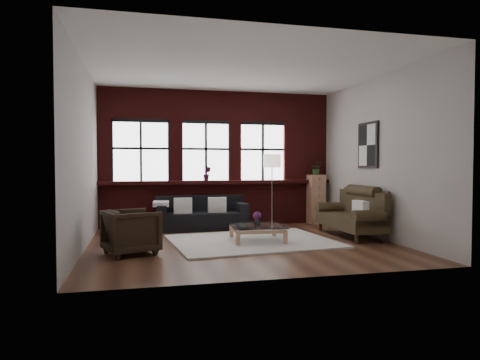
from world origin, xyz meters
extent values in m
plane|color=#49291A|center=(0.00, 0.00, 0.00)|extent=(5.50, 5.50, 0.00)
plane|color=white|center=(0.00, 0.00, 3.20)|extent=(5.50, 5.50, 0.00)
plane|color=#B7B0AA|center=(0.00, 2.50, 1.60)|extent=(5.50, 0.00, 5.50)
plane|color=#B7B0AA|center=(0.00, -2.50, 1.60)|extent=(5.50, 0.00, 5.50)
plane|color=#B7B0AA|center=(-2.75, 0.00, 1.60)|extent=(0.00, 5.00, 5.00)
plane|color=#B7B0AA|center=(2.75, 0.00, 1.60)|extent=(0.00, 5.00, 5.00)
cube|color=#4F1312|center=(0.00, 2.35, 1.04)|extent=(5.50, 0.30, 0.08)
cube|color=beige|center=(0.22, 0.10, 0.02)|extent=(3.15, 2.59, 0.03)
cube|color=white|center=(-0.91, 1.80, 0.55)|extent=(0.41, 0.18, 0.34)
cube|color=white|center=(-0.15, 1.80, 0.55)|extent=(0.40, 0.15, 0.34)
cube|color=white|center=(2.22, -0.31, 0.60)|extent=(0.16, 0.39, 0.34)
imported|color=black|center=(-1.97, -0.50, 0.36)|extent=(1.02, 1.00, 0.73)
imported|color=#B2B2B2|center=(0.31, 0.09, 0.39)|extent=(0.15, 0.15, 0.14)
sphere|color=#491946|center=(0.31, 0.09, 0.49)|extent=(0.17, 0.17, 0.17)
cube|color=tan|center=(2.40, 2.19, 0.60)|extent=(0.37, 0.37, 1.21)
imported|color=#2D5923|center=(2.40, 2.19, 1.37)|extent=(0.33, 0.30, 0.32)
imported|color=#491946|center=(-0.29, 2.32, 1.25)|extent=(0.22, 0.20, 0.33)
camera|label=1|loc=(-1.83, -7.61, 1.45)|focal=32.00mm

